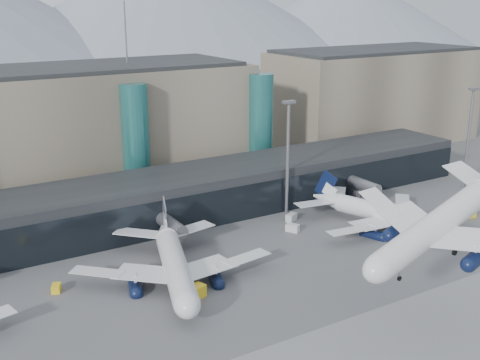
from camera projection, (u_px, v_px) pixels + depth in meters
name	position (u px, v px, depth m)	size (l,w,h in m)	color
ground	(312.00, 356.00, 81.96)	(900.00, 900.00, 0.00)	#515154
concourse	(145.00, 203.00, 127.63)	(170.00, 27.00, 10.00)	black
terminal_east	(374.00, 96.00, 198.22)	(70.00, 30.00, 31.00)	gray
teal_towers	(50.00, 154.00, 130.83)	(116.40, 19.40, 46.00)	#276E6D
lightmast_mid	(288.00, 151.00, 131.87)	(3.00, 1.20, 25.60)	slate
lightmast_right	(469.00, 132.00, 150.23)	(3.00, 1.20, 25.60)	slate
hero_jet	(449.00, 212.00, 84.81)	(34.12, 34.19, 11.09)	silver
jet_parked_mid	(173.00, 253.00, 103.87)	(35.00, 36.94, 11.86)	silver
jet_parked_right	(374.00, 206.00, 127.86)	(32.99, 34.93, 11.22)	silver
veh_b	(56.00, 288.00, 99.60)	(2.22, 1.37, 1.28)	yellow
veh_d	(291.00, 217.00, 131.06)	(2.83, 1.52, 1.62)	silver
veh_e	(469.00, 214.00, 133.14)	(2.88, 1.63, 1.63)	yellow
veh_g	(293.00, 228.00, 125.16)	(2.68, 1.56, 1.56)	silver
veh_h	(194.00, 293.00, 97.26)	(3.75, 1.98, 2.07)	yellow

